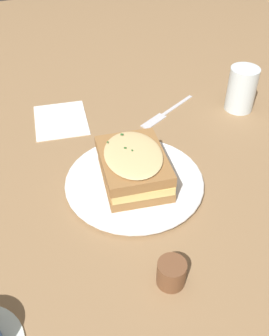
{
  "coord_description": "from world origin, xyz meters",
  "views": [
    {
      "loc": [
        -0.49,
        0.19,
        0.53
      ],
      "look_at": [
        0.03,
        0.01,
        0.04
      ],
      "focal_mm": 42.0,
      "sensor_mm": 36.0,
      "label": 1
    }
  ],
  "objects_px": {
    "napkin": "(61,120)",
    "fork": "(163,115)",
    "water_glass": "(242,89)",
    "sandwich": "(134,167)",
    "condiment_pot": "(171,273)",
    "dinner_plate": "(134,182)"
  },
  "relations": [
    {
      "from": "napkin",
      "to": "fork",
      "type": "bearing_deg",
      "value": -103.84
    },
    {
      "from": "water_glass",
      "to": "napkin",
      "type": "bearing_deg",
      "value": 78.12
    },
    {
      "from": "sandwich",
      "to": "water_glass",
      "type": "relative_size",
      "value": 1.56
    },
    {
      "from": "sandwich",
      "to": "water_glass",
      "type": "height_order",
      "value": "water_glass"
    },
    {
      "from": "condiment_pot",
      "to": "napkin",
      "type": "bearing_deg",
      "value": 8.88
    },
    {
      "from": "fork",
      "to": "condiment_pot",
      "type": "xyz_separation_m",
      "value": [
        -0.43,
        0.16,
        0.02
      ]
    },
    {
      "from": "dinner_plate",
      "to": "napkin",
      "type": "distance_m",
      "value": 0.28
    },
    {
      "from": "fork",
      "to": "water_glass",
      "type": "bearing_deg",
      "value": -129.07
    },
    {
      "from": "water_glass",
      "to": "condiment_pot",
      "type": "xyz_separation_m",
      "value": [
        -0.4,
        0.35,
        -0.03
      ]
    },
    {
      "from": "dinner_plate",
      "to": "fork",
      "type": "bearing_deg",
      "value": -34.64
    },
    {
      "from": "fork",
      "to": "condiment_pot",
      "type": "height_order",
      "value": "condiment_pot"
    },
    {
      "from": "sandwich",
      "to": "napkin",
      "type": "height_order",
      "value": "sandwich"
    },
    {
      "from": "dinner_plate",
      "to": "sandwich",
      "type": "relative_size",
      "value": 1.6
    },
    {
      "from": "sandwich",
      "to": "condiment_pot",
      "type": "xyz_separation_m",
      "value": [
        -0.22,
        0.02,
        -0.03
      ]
    },
    {
      "from": "dinner_plate",
      "to": "napkin",
      "type": "height_order",
      "value": "dinner_plate"
    },
    {
      "from": "napkin",
      "to": "sandwich",
      "type": "bearing_deg",
      "value": -161.03
    },
    {
      "from": "sandwich",
      "to": "dinner_plate",
      "type": "bearing_deg",
      "value": -80.23
    },
    {
      "from": "water_glass",
      "to": "fork",
      "type": "distance_m",
      "value": 0.2
    },
    {
      "from": "sandwich",
      "to": "condiment_pot",
      "type": "relative_size",
      "value": 3.76
    },
    {
      "from": "dinner_plate",
      "to": "condiment_pot",
      "type": "relative_size",
      "value": 6.02
    },
    {
      "from": "water_glass",
      "to": "fork",
      "type": "height_order",
      "value": "water_glass"
    },
    {
      "from": "dinner_plate",
      "to": "fork",
      "type": "relative_size",
      "value": 1.57
    }
  ]
}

